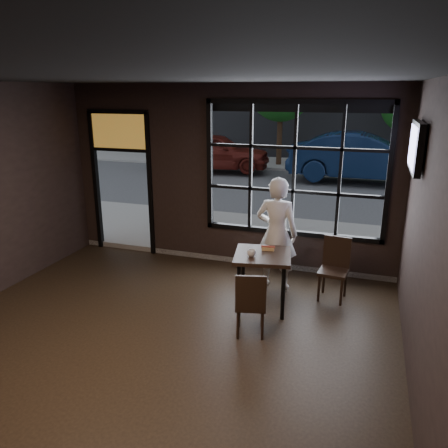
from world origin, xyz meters
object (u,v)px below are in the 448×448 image
(chair_near, at_px, (251,302))
(navy_car, at_px, (362,157))
(cafe_table, at_px, (262,281))
(man, at_px, (277,234))

(chair_near, relative_size, navy_car, 0.18)
(cafe_table, xyz_separation_m, navy_car, (1.07, 9.92, 0.49))
(navy_car, bearing_deg, cafe_table, 173.55)
(chair_near, bearing_deg, man, -104.47)
(chair_near, height_order, man, man)
(man, distance_m, navy_car, 9.20)
(cafe_table, height_order, chair_near, chair_near)
(cafe_table, xyz_separation_m, chair_near, (0.03, -0.74, 0.02))
(chair_near, bearing_deg, cafe_table, -102.10)
(cafe_table, xyz_separation_m, man, (0.03, 0.78, 0.48))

